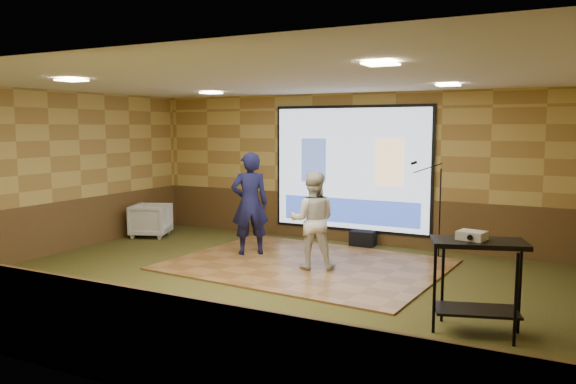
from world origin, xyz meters
The scene contains 18 objects.
ground centered at (0.00, 0.00, 0.00)m, with size 9.00×9.00×0.00m, color #31391A.
room_shell centered at (0.00, 0.00, 2.09)m, with size 9.04×7.04×3.02m.
wainscot_back centered at (0.00, 3.48, 0.47)m, with size 9.00×0.04×0.95m, color #54351C.
wainscot_front centered at (0.00, -3.48, 0.47)m, with size 9.00×0.04×0.95m, color #54351C.
wainscot_left centered at (-4.48, 0.00, 0.47)m, with size 0.04×7.00×0.95m, color #54351C.
projector_screen centered at (0.00, 3.44, 1.47)m, with size 3.32×0.06×2.52m.
downlight_nw centered at (-2.20, 1.80, 2.97)m, with size 0.32×0.32×0.02m, color beige.
downlight_ne centered at (2.20, 1.80, 2.97)m, with size 0.32×0.32×0.02m, color beige.
downlight_sw centered at (-2.20, -1.50, 2.97)m, with size 0.32×0.32×0.02m, color beige.
downlight_se centered at (2.20, -1.50, 2.97)m, with size 0.32×0.32×0.02m, color beige.
dance_floor centered at (0.03, 1.32, 0.02)m, with size 4.38×3.34×0.03m, color olive.
player_left centered at (-1.20, 1.52, 0.96)m, with size 0.68×0.44×1.85m, color #14153F.
player_right centered at (0.25, 1.10, 0.83)m, with size 0.77×0.60×1.59m, color silver.
av_table centered at (3.09, -0.61, 0.77)m, with size 1.02×0.54×1.07m.
projector centered at (3.01, -0.61, 1.12)m, with size 0.29×0.24×0.10m, color silver.
mic_stand centered at (1.85, 2.88, 0.49)m, with size 0.68×0.28×1.73m.
banquet_chair centered at (-4.00, 2.08, 0.35)m, with size 0.75×0.77×0.70m, color gray.
duffel_bag centered at (0.35, 3.25, 0.15)m, with size 0.48×0.32×0.30m, color black.
Camera 1 is at (4.02, -7.07, 2.34)m, focal length 35.00 mm.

